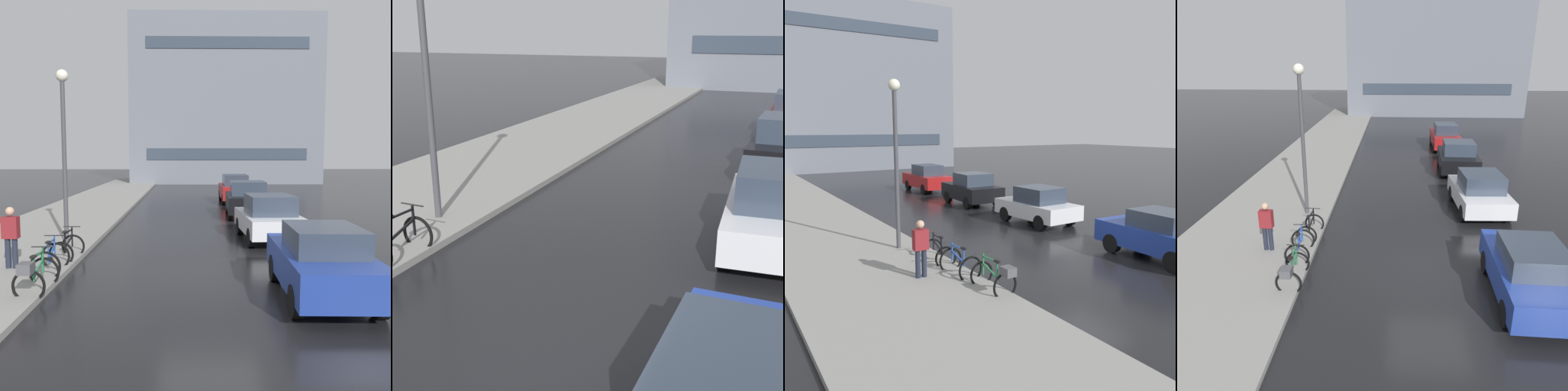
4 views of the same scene
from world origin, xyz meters
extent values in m
plane|color=black|center=(0.00, 0.00, 0.00)|extent=(140.00, 140.00, 0.00)
cube|color=gray|center=(-6.00, 10.00, 0.07)|extent=(4.80, 60.00, 0.14)
torus|color=black|center=(-3.91, 2.68, 0.35)|extent=(0.69, 0.10, 0.69)
cube|color=black|center=(-3.92, 2.60, 0.63)|extent=(0.04, 0.04, 0.57)
cube|color=black|center=(-3.93, 2.29, 0.85)|extent=(0.07, 0.62, 0.04)
cube|color=black|center=(-3.94, 2.27, 0.55)|extent=(0.07, 0.70, 0.25)
cylinder|color=black|center=(-3.92, 2.60, 0.94)|extent=(0.50, 0.06, 0.03)
cube|color=#2D3847|center=(2.31, -1.12, 1.30)|extent=(1.49, 1.82, 0.54)
cylinder|color=black|center=(1.58, 0.25, 0.32)|extent=(0.24, 0.65, 0.64)
cube|color=silver|center=(2.33, 5.14, 0.64)|extent=(2.03, 3.79, 0.63)
cube|color=#2D3847|center=(2.33, 5.00, 1.29)|extent=(1.61, 1.81, 0.67)
cylinder|color=black|center=(1.44, 6.26, 0.32)|extent=(0.25, 0.65, 0.64)
cylinder|color=black|center=(1.54, 3.96, 0.32)|extent=(0.25, 0.65, 0.64)
cylinder|color=black|center=(1.51, 11.94, 0.32)|extent=(0.25, 0.65, 0.64)
cylinder|color=black|center=(1.40, 9.63, 0.32)|extent=(0.25, 0.65, 0.64)
cylinder|color=black|center=(1.60, 17.94, 0.32)|extent=(0.22, 0.64, 0.64)
cylinder|color=black|center=(1.58, 15.35, 0.32)|extent=(0.22, 0.64, 0.64)
cylinder|color=#424247|center=(-4.49, 4.10, 2.67)|extent=(0.14, 0.14, 5.35)
camera|label=1|loc=(-0.53, -9.99, 3.10)|focal=40.00mm
camera|label=2|loc=(2.45, -4.99, 4.03)|focal=50.00mm
camera|label=3|loc=(-9.67, -9.46, 4.18)|focal=40.00mm
camera|label=4|loc=(-1.18, -9.58, 5.82)|focal=35.00mm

